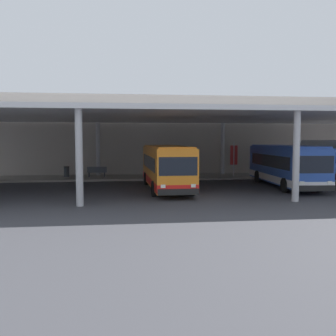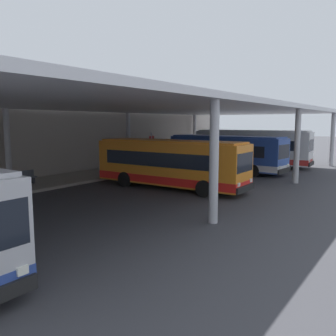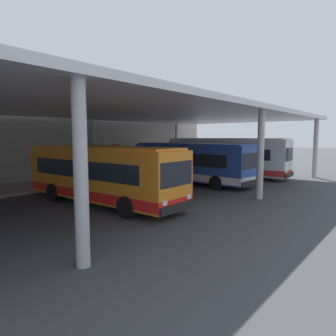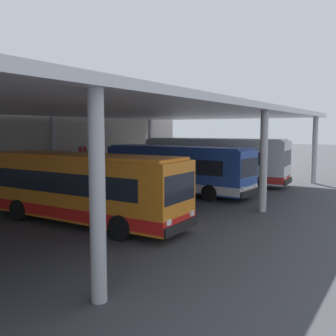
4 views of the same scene
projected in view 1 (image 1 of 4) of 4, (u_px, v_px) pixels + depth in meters
ground_plane at (184, 197)px, 23.53m from camera, size 200.00×200.00×0.00m
platform_kerb at (164, 177)px, 35.16m from camera, size 42.00×4.50×0.18m
station_building_facade at (160, 135)px, 38.07m from camera, size 48.00×1.60×8.07m
canopy_shelter at (172, 117)px, 28.57m from camera, size 40.00×17.00×5.55m
bus_second_bay at (166, 167)px, 26.95m from camera, size 2.88×10.58×3.17m
bus_middle_bay at (285, 165)px, 28.62m from camera, size 3.14×10.66×3.17m
bench_waiting at (97, 172)px, 34.42m from camera, size 1.80×0.45×0.92m
trash_bin at (67, 172)px, 34.28m from camera, size 0.52×0.52×0.98m
banner_sign at (234, 157)px, 35.01m from camera, size 0.70×0.12×3.20m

